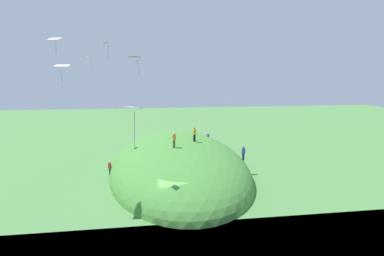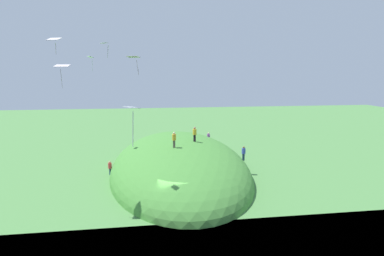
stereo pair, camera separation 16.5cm
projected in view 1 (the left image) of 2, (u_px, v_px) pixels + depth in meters
ground_plane at (173, 206)px, 27.05m from camera, size 160.00×160.00×0.00m
grass_hill at (179, 170)px, 37.11m from camera, size 29.10×16.14×7.94m
person_near_shore at (194, 133)px, 34.91m from camera, size 0.61×0.61×1.69m
person_with_child at (243, 152)px, 35.11m from camera, size 0.48×0.48×1.69m
person_walking_path at (174, 138)px, 32.24m from camera, size 0.52×0.52×1.71m
person_watching_kites at (110, 166)px, 35.09m from camera, size 0.56×0.56×1.68m
person_on_hilltop at (208, 136)px, 47.33m from camera, size 0.50×0.50×1.72m
kite_0 at (54, 39)px, 21.32m from camera, size 0.87×1.06×1.16m
kite_3 at (62, 67)px, 23.42m from camera, size 0.82×1.13×1.81m
kite_5 at (133, 111)px, 15.95m from camera, size 0.96×0.91×2.13m
kite_6 at (105, 44)px, 23.79m from camera, size 0.78×0.73×1.18m
kite_7 at (90, 58)px, 34.08m from camera, size 0.91×0.83×1.69m
kite_8 at (134, 58)px, 21.33m from camera, size 0.87×1.00×1.29m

